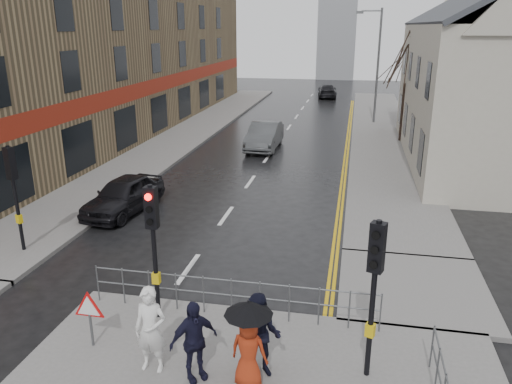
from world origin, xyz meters
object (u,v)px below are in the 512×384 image
at_px(pedestrian_a, 151,330).
at_px(car_parked, 124,195).
at_px(pedestrian_with_umbrella, 249,338).
at_px(pedestrian_d, 194,341).
at_px(car_mid, 264,136).
at_px(pedestrian_b, 260,336).

height_order(pedestrian_a, car_parked, pedestrian_a).
relative_size(pedestrian_with_umbrella, car_parked, 0.46).
height_order(pedestrian_with_umbrella, pedestrian_d, pedestrian_with_umbrella).
relative_size(pedestrian_with_umbrella, car_mid, 0.40).
bearing_deg(car_parked, pedestrian_a, -53.35).
distance_m(pedestrian_b, pedestrian_d, 1.32).
bearing_deg(pedestrian_with_umbrella, car_parked, 127.77).
relative_size(pedestrian_d, car_mid, 0.37).
bearing_deg(pedestrian_b, pedestrian_d, -161.00).
distance_m(pedestrian_b, car_mid, 20.40).
distance_m(pedestrian_with_umbrella, car_parked, 11.25).
xyz_separation_m(pedestrian_d, car_mid, (-2.34, 20.47, -0.24)).
height_order(pedestrian_with_umbrella, car_mid, pedestrian_with_umbrella).
bearing_deg(pedestrian_a, pedestrian_d, -5.71).
height_order(pedestrian_a, pedestrian_d, pedestrian_a).
bearing_deg(pedestrian_b, pedestrian_a, -170.91).
bearing_deg(car_parked, pedestrian_b, -42.59).
distance_m(pedestrian_a, pedestrian_d, 0.95).
height_order(pedestrian_b, car_parked, pedestrian_b).
distance_m(pedestrian_a, car_mid, 20.41).
xyz_separation_m(pedestrian_a, car_parked, (-4.83, 8.81, -0.38)).
distance_m(car_parked, car_mid, 12.05).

